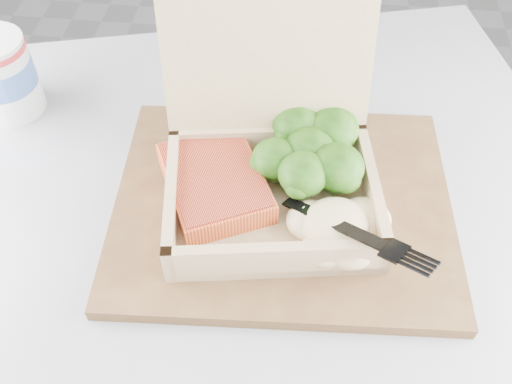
# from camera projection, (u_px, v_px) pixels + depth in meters

# --- Properties ---
(floor) EXTENTS (4.00, 4.00, 0.00)m
(floor) POSITION_uv_depth(u_px,v_px,m) (163.00, 266.00, 1.39)
(floor) COLOR #98979D
(floor) RESTS_ON ground
(cafe_table) EXTENTS (0.94, 0.94, 0.72)m
(cafe_table) POSITION_uv_depth(u_px,v_px,m) (244.00, 342.00, 0.69)
(cafe_table) COLOR black
(cafe_table) RESTS_ON floor
(serving_tray) EXTENTS (0.35, 0.29, 0.01)m
(serving_tray) POSITION_uv_depth(u_px,v_px,m) (283.00, 205.00, 0.58)
(serving_tray) COLOR brown
(serving_tray) RESTS_ON cafe_table
(takeout_container) EXTENTS (0.23, 0.22, 0.19)m
(takeout_container) POSITION_uv_depth(u_px,v_px,m) (271.00, 155.00, 0.55)
(takeout_container) COLOR tan
(takeout_container) RESTS_ON serving_tray
(salmon_fillet) EXTENTS (0.13, 0.14, 0.02)m
(salmon_fillet) POSITION_uv_depth(u_px,v_px,m) (215.00, 183.00, 0.56)
(salmon_fillet) COLOR orange
(salmon_fillet) RESTS_ON takeout_container
(broccoli_pile) EXTENTS (0.13, 0.13, 0.05)m
(broccoli_pile) POSITION_uv_depth(u_px,v_px,m) (309.00, 155.00, 0.57)
(broccoli_pile) COLOR #3B791B
(broccoli_pile) RESTS_ON takeout_container
(mashed_potatoes) EXTENTS (0.10, 0.09, 0.03)m
(mashed_potatoes) POSITION_uv_depth(u_px,v_px,m) (336.00, 226.00, 0.52)
(mashed_potatoes) COLOR #C9BB82
(mashed_potatoes) RESTS_ON takeout_container
(plastic_fork) EXTENTS (0.14, 0.11, 0.03)m
(plastic_fork) POSITION_uv_depth(u_px,v_px,m) (315.00, 210.00, 0.51)
(plastic_fork) COLOR black
(plastic_fork) RESTS_ON mashed_potatoes
(paper_cup) EXTENTS (0.08, 0.08, 0.10)m
(paper_cup) POSITION_uv_depth(u_px,v_px,m) (1.00, 74.00, 0.65)
(paper_cup) COLOR silver
(paper_cup) RESTS_ON cafe_table
(receipt) EXTENTS (0.10, 0.16, 0.00)m
(receipt) POSITION_uv_depth(u_px,v_px,m) (243.00, 93.00, 0.70)
(receipt) COLOR silver
(receipt) RESTS_ON cafe_table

